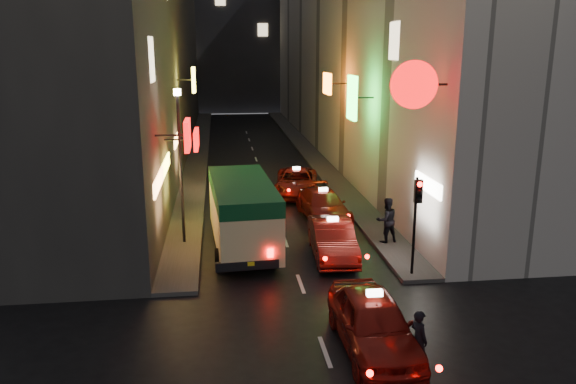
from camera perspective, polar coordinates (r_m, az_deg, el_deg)
name	(u,v)px	position (r m, az deg, el deg)	size (l,w,h in m)	color
building_left	(141,32)	(43.61, -14.66, 15.43)	(7.46, 52.00, 18.00)	#3A3835
building_right	(357,33)	(44.57, 7.01, 15.74)	(7.95, 52.00, 18.00)	beige
building_far	(236,23)	(75.39, -5.29, 16.74)	(30.00, 10.00, 22.00)	#35353B
sidewalk_left	(199,152)	(44.01, -9.07, 4.01)	(1.50, 52.00, 0.15)	#464341
sidewalk_right	(307,150)	(44.52, 1.95, 4.30)	(1.50, 52.00, 0.15)	#464341
minibus	(242,207)	(22.38, -4.65, -1.53)	(2.70, 6.65, 2.80)	beige
taxi_near	(373,318)	(15.52, 8.68, -12.57)	(2.41, 5.71, 1.97)	maroon
taxi_second	(332,236)	(21.86, 4.54, -4.48)	(2.43, 5.38, 1.85)	maroon
taxi_third	(323,203)	(26.58, 3.58, -1.11)	(2.45, 5.16, 1.76)	maroon
taxi_far	(296,180)	(31.07, 0.86, 1.23)	(2.88, 5.35, 1.79)	maroon
pedestrian_crossing	(419,335)	(14.98, 13.15, -13.99)	(0.58, 0.37, 1.75)	black
pedestrian_sidewalk	(387,217)	(23.26, 9.99, -2.53)	(0.80, 0.50, 2.12)	black
traffic_light	(417,205)	(19.66, 12.97, -1.35)	(0.26, 0.43, 3.50)	black
lamp_post	(180,157)	(22.72, -10.89, 3.56)	(0.28, 0.28, 6.22)	black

